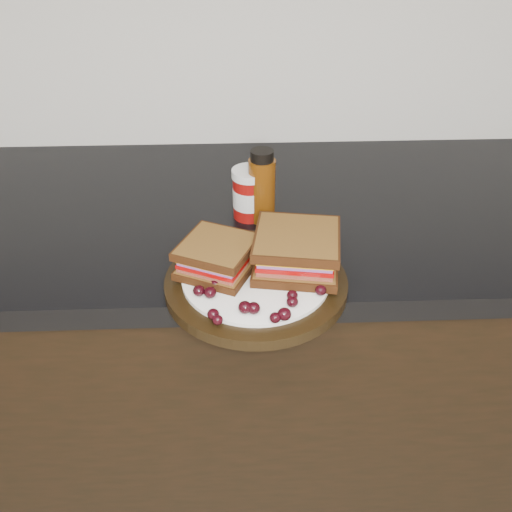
{
  "coord_description": "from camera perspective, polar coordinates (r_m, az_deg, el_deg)",
  "views": [
    {
      "loc": [
        0.15,
        0.74,
        1.44
      ],
      "look_at": [
        0.18,
        1.44,
        0.96
      ],
      "focal_mm": 40.0,
      "sensor_mm": 36.0,
      "label": 1
    }
  ],
  "objects": [
    {
      "name": "grape_1",
      "position": [
        0.82,
        -4.61,
        -3.66
      ],
      "size": [
        0.02,
        0.02,
        0.02
      ],
      "primitive_type": "ellipsoid",
      "color": "black",
      "rests_on": "plate"
    },
    {
      "name": "sandwich_right",
      "position": [
        0.87,
        4.07,
        0.53
      ],
      "size": [
        0.15,
        0.15,
        0.06
      ],
      "primitive_type": null,
      "rotation": [
        0.0,
        0.0,
        -0.16
      ],
      "color": "brown",
      "rests_on": "plate"
    },
    {
      "name": "grape_17",
      "position": [
        0.89,
        -3.16,
        -0.3
      ],
      "size": [
        0.02,
        0.02,
        0.02
      ],
      "primitive_type": "ellipsoid",
      "color": "black",
      "rests_on": "plate"
    },
    {
      "name": "condiment_jar",
      "position": [
        1.04,
        -0.64,
        6.27
      ],
      "size": [
        0.08,
        0.08,
        0.09
      ],
      "primitive_type": "cylinder",
      "rotation": [
        0.0,
        0.0,
        -0.21
      ],
      "color": "maroon",
      "rests_on": "countertop"
    },
    {
      "name": "grape_7",
      "position": [
        0.78,
        2.85,
        -5.83
      ],
      "size": [
        0.02,
        0.02,
        0.02
      ],
      "primitive_type": "ellipsoid",
      "color": "black",
      "rests_on": "plate"
    },
    {
      "name": "base_cabinets",
      "position": [
        1.4,
        -8.12,
        -12.17
      ],
      "size": [
        3.96,
        0.58,
        0.86
      ],
      "primitive_type": "cube",
      "color": "black",
      "rests_on": "ground_plane"
    },
    {
      "name": "grape_16",
      "position": [
        0.91,
        -3.47,
        0.41
      ],
      "size": [
        0.02,
        0.02,
        0.02
      ],
      "primitive_type": "ellipsoid",
      "color": "black",
      "rests_on": "plate"
    },
    {
      "name": "grape_21",
      "position": [
        0.89,
        -3.34,
        -0.54
      ],
      "size": [
        0.02,
        0.02,
        0.01
      ],
      "primitive_type": "ellipsoid",
      "color": "black",
      "rests_on": "plate"
    },
    {
      "name": "grape_2",
      "position": [
        0.79,
        -4.29,
        -5.83
      ],
      "size": [
        0.02,
        0.02,
        0.02
      ],
      "primitive_type": "ellipsoid",
      "color": "black",
      "rests_on": "plate"
    },
    {
      "name": "grape_4",
      "position": [
        0.79,
        -1.11,
        -5.15
      ],
      "size": [
        0.02,
        0.02,
        0.02
      ],
      "primitive_type": "ellipsoid",
      "color": "black",
      "rests_on": "plate"
    },
    {
      "name": "grape_12",
      "position": [
        0.86,
        6.34,
        -2.14
      ],
      "size": [
        0.02,
        0.02,
        0.02
      ],
      "primitive_type": "ellipsoid",
      "color": "black",
      "rests_on": "plate"
    },
    {
      "name": "grape_18",
      "position": [
        0.88,
        -5.85,
        -0.65
      ],
      "size": [
        0.02,
        0.02,
        0.02
      ],
      "primitive_type": "ellipsoid",
      "color": "black",
      "rests_on": "plate"
    },
    {
      "name": "grape_5",
      "position": [
        0.79,
        -0.23,
        -5.24
      ],
      "size": [
        0.02,
        0.02,
        0.02
      ],
      "primitive_type": "ellipsoid",
      "color": "black",
      "rests_on": "plate"
    },
    {
      "name": "oil_bottle",
      "position": [
        1.02,
        0.59,
        7.03
      ],
      "size": [
        0.06,
        0.06,
        0.14
      ],
      "primitive_type": "cylinder",
      "rotation": [
        0.0,
        0.0,
        -0.41
      ],
      "color": "#552A08",
      "rests_on": "countertop"
    },
    {
      "name": "grape_14",
      "position": [
        0.9,
        3.99,
        0.05
      ],
      "size": [
        0.01,
        0.01,
        0.01
      ],
      "primitive_type": "ellipsoid",
      "color": "black",
      "rests_on": "plate"
    },
    {
      "name": "grape_23",
      "position": [
        0.87,
        -6.7,
        -1.52
      ],
      "size": [
        0.02,
        0.02,
        0.02
      ],
      "primitive_type": "ellipsoid",
      "color": "black",
      "rests_on": "plate"
    },
    {
      "name": "grape_8",
      "position": [
        0.81,
        3.66,
        -4.59
      ],
      "size": [
        0.02,
        0.02,
        0.02
      ],
      "primitive_type": "ellipsoid",
      "color": "black",
      "rests_on": "plate"
    },
    {
      "name": "grape_9",
      "position": [
        0.82,
        3.65,
        -3.96
      ],
      "size": [
        0.02,
        0.02,
        0.02
      ],
      "primitive_type": "ellipsoid",
      "color": "black",
      "rests_on": "plate"
    },
    {
      "name": "grape_13",
      "position": [
        0.89,
        6.16,
        -0.59
      ],
      "size": [
        0.02,
        0.02,
        0.02
      ],
      "primitive_type": "ellipsoid",
      "color": "black",
      "rests_on": "plate"
    },
    {
      "name": "sandwich_left",
      "position": [
        0.87,
        -3.89,
        -0.06
      ],
      "size": [
        0.14,
        0.14,
        0.05
      ],
      "primitive_type": null,
      "rotation": [
        0.0,
        0.0,
        -0.43
      ],
      "color": "brown",
      "rests_on": "plate"
    },
    {
      "name": "grape_6",
      "position": [
        0.78,
        1.93,
        -6.19
      ],
      "size": [
        0.02,
        0.02,
        0.01
      ],
      "primitive_type": "ellipsoid",
      "color": "black",
      "rests_on": "plate"
    },
    {
      "name": "grape_0",
      "position": [
        0.83,
        -5.74,
        -3.48
      ],
      "size": [
        0.02,
        0.02,
        0.02
      ],
      "primitive_type": "ellipsoid",
      "color": "black",
      "rests_on": "plate"
    },
    {
      "name": "grape_3",
      "position": [
        0.78,
        -3.86,
        -6.39
      ],
      "size": [
        0.02,
        0.02,
        0.01
      ],
      "primitive_type": "ellipsoid",
      "color": "black",
      "rests_on": "plate"
    },
    {
      "name": "grape_19",
      "position": [
        0.86,
        -5.9,
        -1.63
      ],
      "size": [
        0.02,
        0.02,
        0.02
      ],
      "primitive_type": "ellipsoid",
      "color": "black",
      "rests_on": "plate"
    },
    {
      "name": "grape_20",
      "position": [
        0.84,
        -4.07,
        -2.82
      ],
      "size": [
        0.02,
        0.02,
        0.02
      ],
      "primitive_type": "ellipsoid",
      "color": "black",
      "rests_on": "plate"
    },
    {
      "name": "grape_22",
      "position": [
        0.88,
        -3.81,
        -0.84
      ],
      "size": [
        0.02,
        0.02,
        0.01
      ],
      "primitive_type": "ellipsoid",
      "color": "black",
      "rests_on": "plate"
    },
    {
      "name": "grape_15",
      "position": [
        0.89,
        2.52,
        -0.02
      ],
      "size": [
        0.02,
        0.02,
        0.02
      ],
      "primitive_type": "ellipsoid",
      "color": "black",
      "rests_on": "plate"
    },
    {
      "name": "countertop",
      "position": [
        1.12,
        -9.97,
        3.9
      ],
      "size": [
        3.98,
        0.6,
        0.04
      ],
      "primitive_type": "cube",
      "color": "black",
      "rests_on": "base_cabinets"
    },
    {
      "name": "grape_11",
      "position": [
        0.84,
        4.72,
        -2.52
      ],
      "size": [
        0.02,
        0.02,
        0.02
      ],
      "primitive_type": "ellipsoid",
      "color": "black",
      "rests_on": "plate"
    },
    {
      "name": "grape_10",
      "position": [
        0.83,
        6.49,
        -3.43
      ],
      "size": [
        0.02,
        0.02,
        0.02
      ],
      "primitive_type": "ellipsoid",
      "color": "black",
      "rests_on": "plate"
    },
    {
      "name": "plate",
      "position": [
        0.88,
        0.0,
        -2.75
      ],
      "size": [
        0.28,
        0.28,
        0.02
      ],
      "primitive_type": "cylinder",
      "color": "black",
      "rests_on": "countertop"
    }
  ]
}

